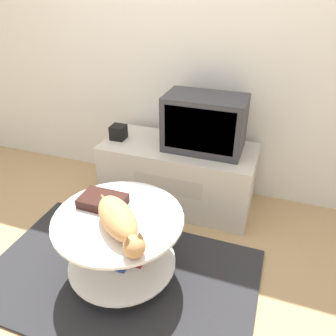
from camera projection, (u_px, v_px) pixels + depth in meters
ground_plane at (120, 278)px, 2.06m from camera, size 12.00×12.00×0.00m
wall_back at (184, 29)px, 2.41m from camera, size 8.00×0.05×2.60m
rug at (120, 276)px, 2.05m from camera, size 1.67×1.04×0.02m
tv_stand at (178, 175)px, 2.63m from camera, size 1.18×0.51×0.52m
tv at (204, 123)px, 2.36m from camera, size 0.57×0.34×0.41m
speaker at (118, 132)px, 2.59m from camera, size 0.11×0.11×0.11m
coffee_table at (121, 240)px, 1.92m from camera, size 0.74×0.74×0.45m
dvd_box at (103, 201)px, 1.91m from camera, size 0.26×0.17×0.06m
cat at (119, 221)px, 1.69m from camera, size 0.47×0.43×0.15m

